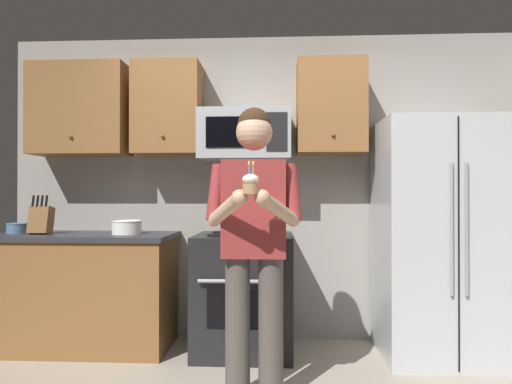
% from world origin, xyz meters
% --- Properties ---
extents(wall_back, '(4.40, 0.10, 2.60)m').
position_xyz_m(wall_back, '(0.00, 1.75, 1.30)').
color(wall_back, gray).
rests_on(wall_back, ground).
extents(oven_range, '(0.76, 0.70, 0.93)m').
position_xyz_m(oven_range, '(-0.15, 1.36, 0.46)').
color(oven_range, black).
rests_on(oven_range, ground).
extents(microwave, '(0.74, 0.41, 0.40)m').
position_xyz_m(microwave, '(-0.15, 1.48, 1.72)').
color(microwave, '#9EA0A5').
extents(refrigerator, '(0.90, 0.75, 1.80)m').
position_xyz_m(refrigerator, '(1.35, 1.32, 0.90)').
color(refrigerator, '#B7BABF').
rests_on(refrigerator, ground).
extents(cabinet_row_upper, '(2.78, 0.36, 0.76)m').
position_xyz_m(cabinet_row_upper, '(-0.72, 1.53, 1.95)').
color(cabinet_row_upper, brown).
extents(counter_left, '(1.44, 0.66, 0.92)m').
position_xyz_m(counter_left, '(-1.45, 1.38, 0.46)').
color(counter_left, brown).
rests_on(counter_left, ground).
extents(knife_block, '(0.16, 0.15, 0.32)m').
position_xyz_m(knife_block, '(-1.78, 1.33, 1.03)').
color(knife_block, brown).
rests_on(knife_block, counter_left).
extents(bowl_large_white, '(0.24, 0.24, 0.11)m').
position_xyz_m(bowl_large_white, '(-1.09, 1.36, 0.98)').
color(bowl_large_white, white).
rests_on(bowl_large_white, counter_left).
extents(bowl_small_colored, '(0.18, 0.18, 0.08)m').
position_xyz_m(bowl_small_colored, '(-2.02, 1.41, 0.96)').
color(bowl_small_colored, '#4C7299').
rests_on(bowl_small_colored, counter_left).
extents(person, '(0.60, 0.48, 1.76)m').
position_xyz_m(person, '(-0.02, 0.52, 1.00)').
color(person, '#4C4742').
rests_on(person, ground).
extents(cupcake, '(0.09, 0.09, 0.17)m').
position_xyz_m(cupcake, '(-0.02, 0.19, 1.29)').
color(cupcake, '#A87F56').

